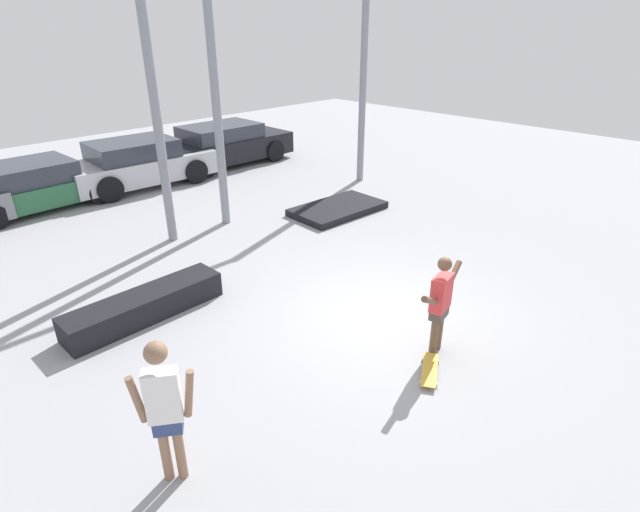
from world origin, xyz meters
TOP-DOWN VIEW (x-y plane):
  - ground_plane at (0.00, 0.00)m, footprint 36.00×36.00m
  - skateboarder at (-0.14, -1.11)m, footprint 1.38×0.35m
  - skateboard at (-0.67, -1.37)m, footprint 0.78×0.57m
  - grind_box at (-2.77, 2.87)m, footprint 2.69×0.68m
  - manual_pad at (3.22, 4.03)m, footprint 2.48×1.50m
  - canopy_support_left at (-3.26, 5.48)m, footprint 5.26×0.20m
  - canopy_support_right at (3.26, 5.48)m, footprint 5.26×0.20m
  - parked_car_green at (-2.19, 9.94)m, footprint 4.16×2.08m
  - parked_car_silver at (0.73, 9.80)m, footprint 4.33×2.19m
  - parked_car_black at (3.96, 9.99)m, footprint 4.58×2.02m
  - bystander at (-4.13, -0.39)m, footprint 0.59×0.45m

SIDE VIEW (x-z plane):
  - ground_plane at x=0.00m, z-range 0.00..0.00m
  - skateboard at x=-0.67m, z-range 0.03..0.10m
  - manual_pad at x=3.22m, z-range 0.00..0.17m
  - grind_box at x=-2.77m, z-range 0.00..0.44m
  - parked_car_green at x=-2.19m, z-range -0.02..1.21m
  - parked_car_silver at x=0.73m, z-range -0.01..1.36m
  - parked_car_black at x=3.96m, z-range -0.01..1.36m
  - skateboarder at x=-0.14m, z-range 0.08..1.65m
  - bystander at x=-4.13m, z-range 0.12..1.91m
  - canopy_support_left at x=-3.26m, z-range 0.63..6.90m
  - canopy_support_right at x=3.26m, z-range 0.63..6.90m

